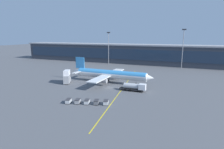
{
  "coord_description": "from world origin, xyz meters",
  "views": [
    {
      "loc": [
        30.7,
        -72.71,
        22.6
      ],
      "look_at": [
        -1.46,
        6.91,
        4.5
      ],
      "focal_mm": 30.13,
      "sensor_mm": 36.0,
      "label": 1
    }
  ],
  "objects_px": {
    "catering_lift": "(67,77)",
    "baggage_cart_0": "(69,101)",
    "baggage_cart_1": "(78,101)",
    "baggage_cart_2": "(87,102)",
    "baggage_cart_3": "(96,102)",
    "main_airliner": "(110,74)",
    "baggage_cart_4": "(106,102)",
    "fuel_tanker": "(134,87)"
  },
  "relations": [
    {
      "from": "catering_lift",
      "to": "baggage_cart_0",
      "type": "bearing_deg",
      "value": -54.07
    },
    {
      "from": "catering_lift",
      "to": "baggage_cart_1",
      "type": "distance_m",
      "value": 29.04
    },
    {
      "from": "baggage_cart_0",
      "to": "baggage_cart_2",
      "type": "height_order",
      "value": "same"
    },
    {
      "from": "baggage_cart_1",
      "to": "baggage_cart_3",
      "type": "distance_m",
      "value": 6.4
    },
    {
      "from": "main_airliner",
      "to": "baggage_cart_4",
      "type": "relative_size",
      "value": 14.21
    },
    {
      "from": "baggage_cart_0",
      "to": "baggage_cart_4",
      "type": "height_order",
      "value": "same"
    },
    {
      "from": "baggage_cart_0",
      "to": "catering_lift",
      "type": "bearing_deg",
      "value": 125.93
    },
    {
      "from": "baggage_cart_1",
      "to": "baggage_cart_3",
      "type": "relative_size",
      "value": 1.0
    },
    {
      "from": "main_airliner",
      "to": "baggage_cart_1",
      "type": "relative_size",
      "value": 14.21
    },
    {
      "from": "main_airliner",
      "to": "baggage_cart_2",
      "type": "xyz_separation_m",
      "value": [
        3.87,
        -29.56,
        -3.35
      ]
    },
    {
      "from": "main_airliner",
      "to": "baggage_cart_2",
      "type": "height_order",
      "value": "main_airliner"
    },
    {
      "from": "fuel_tanker",
      "to": "catering_lift",
      "type": "height_order",
      "value": "catering_lift"
    },
    {
      "from": "main_airliner",
      "to": "baggage_cart_1",
      "type": "distance_m",
      "value": 30.63
    },
    {
      "from": "main_airliner",
      "to": "baggage_cart_4",
      "type": "height_order",
      "value": "main_airliner"
    },
    {
      "from": "baggage_cart_1",
      "to": "baggage_cart_2",
      "type": "height_order",
      "value": "same"
    },
    {
      "from": "fuel_tanker",
      "to": "baggage_cart_0",
      "type": "relative_size",
      "value": 3.66
    },
    {
      "from": "baggage_cart_0",
      "to": "baggage_cart_2",
      "type": "distance_m",
      "value": 6.4
    },
    {
      "from": "baggage_cart_1",
      "to": "baggage_cart_2",
      "type": "xyz_separation_m",
      "value": [
        3.08,
        0.87,
        0.0
      ]
    },
    {
      "from": "fuel_tanker",
      "to": "main_airliner",
      "type": "bearing_deg",
      "value": 147.3
    },
    {
      "from": "baggage_cart_0",
      "to": "baggage_cart_3",
      "type": "bearing_deg",
      "value": 15.78
    },
    {
      "from": "baggage_cart_4",
      "to": "baggage_cart_1",
      "type": "bearing_deg",
      "value": -164.22
    },
    {
      "from": "baggage_cart_3",
      "to": "baggage_cart_1",
      "type": "bearing_deg",
      "value": -164.22
    },
    {
      "from": "catering_lift",
      "to": "baggage_cart_4",
      "type": "relative_size",
      "value": 2.43
    },
    {
      "from": "fuel_tanker",
      "to": "baggage_cart_3",
      "type": "relative_size",
      "value": 3.66
    },
    {
      "from": "catering_lift",
      "to": "baggage_cart_0",
      "type": "xyz_separation_m",
      "value": [
        16.25,
        -22.42,
        -2.28
      ]
    },
    {
      "from": "baggage_cart_0",
      "to": "baggage_cart_4",
      "type": "relative_size",
      "value": 1.0
    },
    {
      "from": "baggage_cart_0",
      "to": "baggage_cart_1",
      "type": "distance_m",
      "value": 3.2
    },
    {
      "from": "baggage_cart_0",
      "to": "baggage_cart_4",
      "type": "distance_m",
      "value": 12.8
    },
    {
      "from": "baggage_cart_0",
      "to": "baggage_cart_1",
      "type": "height_order",
      "value": "same"
    },
    {
      "from": "baggage_cart_0",
      "to": "baggage_cart_3",
      "type": "height_order",
      "value": "same"
    },
    {
      "from": "baggage_cart_1",
      "to": "baggage_cart_4",
      "type": "bearing_deg",
      "value": 15.78
    },
    {
      "from": "main_airliner",
      "to": "fuel_tanker",
      "type": "height_order",
      "value": "main_airliner"
    },
    {
      "from": "main_airliner",
      "to": "baggage_cart_1",
      "type": "xyz_separation_m",
      "value": [
        0.79,
        -30.43,
        -3.35
      ]
    },
    {
      "from": "baggage_cart_1",
      "to": "baggage_cart_2",
      "type": "bearing_deg",
      "value": 15.78
    },
    {
      "from": "fuel_tanker",
      "to": "baggage_cart_4",
      "type": "height_order",
      "value": "fuel_tanker"
    },
    {
      "from": "fuel_tanker",
      "to": "baggage_cart_0",
      "type": "height_order",
      "value": "fuel_tanker"
    },
    {
      "from": "fuel_tanker",
      "to": "catering_lift",
      "type": "xyz_separation_m",
      "value": [
        -33.21,
        0.54,
        1.32
      ]
    },
    {
      "from": "baggage_cart_0",
      "to": "baggage_cart_3",
      "type": "xyz_separation_m",
      "value": [
        9.24,
        2.61,
        0.0
      ]
    },
    {
      "from": "fuel_tanker",
      "to": "baggage_cart_3",
      "type": "distance_m",
      "value": 20.78
    },
    {
      "from": "fuel_tanker",
      "to": "baggage_cart_4",
      "type": "xyz_separation_m",
      "value": [
        -4.64,
        -18.4,
        -0.96
      ]
    },
    {
      "from": "fuel_tanker",
      "to": "baggage_cart_1",
      "type": "xyz_separation_m",
      "value": [
        -13.88,
        -21.01,
        -0.96
      ]
    },
    {
      "from": "baggage_cart_0",
      "to": "baggage_cart_2",
      "type": "xyz_separation_m",
      "value": [
        6.16,
        1.74,
        0.0
      ]
    }
  ]
}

